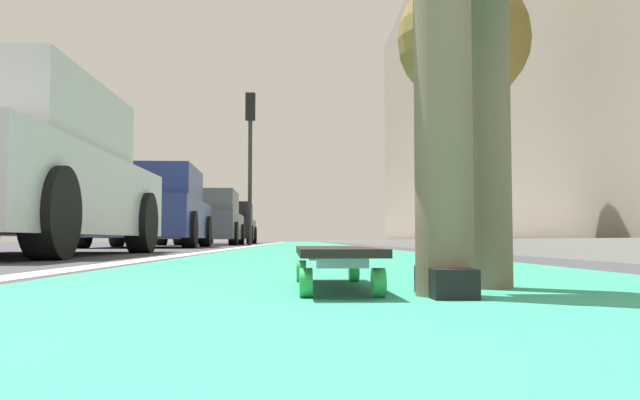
% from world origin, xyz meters
% --- Properties ---
extents(ground_plane, '(80.00, 80.00, 0.00)m').
position_xyz_m(ground_plane, '(10.00, 0.00, 0.00)').
color(ground_plane, '#38383D').
extents(bike_lane_paint, '(56.00, 2.19, 0.00)m').
position_xyz_m(bike_lane_paint, '(24.00, 0.00, 0.00)').
color(bike_lane_paint, '#288466').
rests_on(bike_lane_paint, ground).
extents(lane_stripe_white, '(52.00, 0.16, 0.01)m').
position_xyz_m(lane_stripe_white, '(20.00, 1.24, 0.00)').
color(lane_stripe_white, silver).
rests_on(lane_stripe_white, ground).
extents(sidewalk_curb, '(52.00, 3.20, 0.15)m').
position_xyz_m(sidewalk_curb, '(18.00, -3.31, 0.07)').
color(sidewalk_curb, '#9E9B93').
rests_on(sidewalk_curb, ground).
extents(building_facade, '(40.00, 1.20, 12.49)m').
position_xyz_m(building_facade, '(22.00, -5.82, 6.24)').
color(building_facade, gray).
rests_on(building_facade, ground).
extents(skateboard, '(0.84, 0.21, 0.11)m').
position_xyz_m(skateboard, '(1.38, 0.11, 0.09)').
color(skateboard, green).
rests_on(skateboard, ground).
extents(parked_car_near, '(4.24, 1.93, 1.48)m').
position_xyz_m(parked_car_near, '(5.38, 2.73, 0.71)').
color(parked_car_near, '#B7B7BC').
rests_on(parked_car_near, ground).
extents(parked_car_mid, '(4.18, 2.11, 1.47)m').
position_xyz_m(parked_car_mid, '(12.18, 2.98, 0.70)').
color(parked_car_mid, navy).
rests_on(parked_car_mid, ground).
extents(parked_car_far, '(4.34, 2.09, 1.46)m').
position_xyz_m(parked_car_far, '(18.00, 2.80, 0.69)').
color(parked_car_far, '#4C5156').
rests_on(parked_car_far, ground).
extents(parked_car_end, '(4.23, 1.95, 1.48)m').
position_xyz_m(parked_car_end, '(24.30, 2.77, 0.71)').
color(parked_car_end, black).
rests_on(parked_car_end, ground).
extents(traffic_light, '(0.33, 0.28, 4.45)m').
position_xyz_m(traffic_light, '(19.26, 1.64, 3.06)').
color(traffic_light, '#2D2D2D').
rests_on(traffic_light, ground).
extents(street_tree_mid, '(2.50, 2.50, 5.19)m').
position_xyz_m(street_tree_mid, '(12.06, -2.91, 3.92)').
color(street_tree_mid, brown).
rests_on(street_tree_mid, ground).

